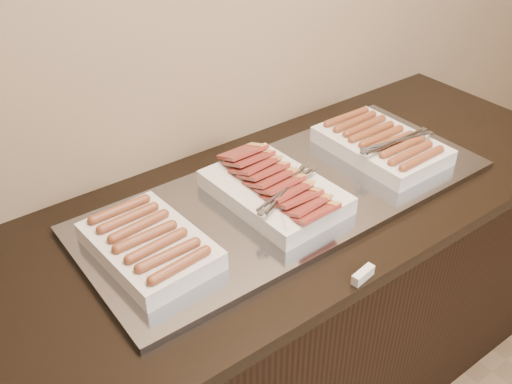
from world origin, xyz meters
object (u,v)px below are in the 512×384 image
Objects in this scene: dish_center at (275,190)px; warming_tray at (290,195)px; dish_right at (382,144)px; counter at (278,313)px; dish_left at (149,244)px.

warming_tray is at bearing 0.85° from dish_center.
dish_right is (0.36, -0.00, 0.04)m from warming_tray.
counter is 5.92× the size of dish_left.
warming_tray is 3.45× the size of dish_left.
dish_left is 0.87× the size of dish_center.
dish_center is (-0.06, -0.00, 0.04)m from warming_tray.
counter is 0.64m from dish_right.
warming_tray is 0.07m from dish_center.
counter is at bearing 179.50° from dish_right.
warming_tray is (0.03, 0.00, 0.46)m from counter.
dish_left is 0.92× the size of dish_right.
counter is 5.44× the size of dish_right.
counter is at bearing 4.30° from dish_center.
dish_left reaches higher than counter.
dish_right is (0.42, -0.00, -0.00)m from dish_center.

